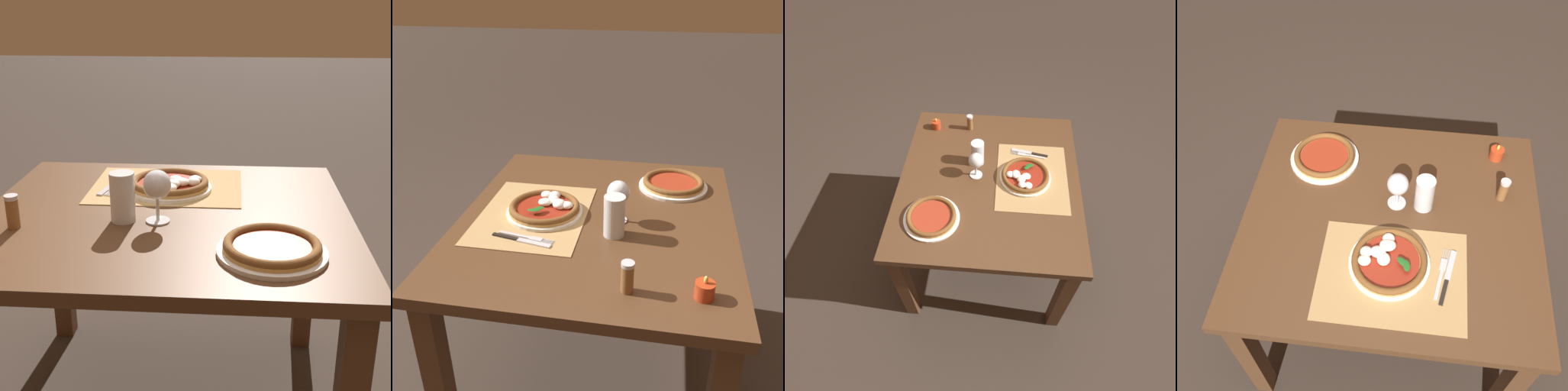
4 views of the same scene
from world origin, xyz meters
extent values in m
plane|color=#382D26|center=(0.00, 0.00, 0.00)|extent=(24.00, 24.00, 0.00)
cube|color=#4C301C|center=(0.00, 0.00, 0.72)|extent=(1.10, 0.99, 0.04)
cube|color=#4C301C|center=(-0.49, -0.43, 0.35)|extent=(0.07, 0.07, 0.70)
cube|color=#4C301C|center=(0.49, -0.43, 0.35)|extent=(0.07, 0.07, 0.70)
cube|color=#4C301C|center=(-0.49, 0.43, 0.35)|extent=(0.07, 0.07, 0.70)
cube|color=#A88451|center=(0.02, -0.23, 0.74)|extent=(0.50, 0.39, 0.00)
cylinder|color=silver|center=(0.01, -0.19, 0.75)|extent=(0.28, 0.28, 0.01)
cylinder|color=tan|center=(0.01, -0.19, 0.76)|extent=(0.26, 0.26, 0.01)
torus|color=brown|center=(0.01, -0.19, 0.77)|extent=(0.26, 0.26, 0.02)
cylinder|color=maroon|center=(0.01, -0.19, 0.77)|extent=(0.21, 0.21, 0.00)
ellipsoid|color=white|center=(-0.01, -0.20, 0.78)|extent=(0.05, 0.05, 0.03)
ellipsoid|color=white|center=(0.00, -0.11, 0.78)|extent=(0.04, 0.05, 0.02)
ellipsoid|color=white|center=(0.01, -0.14, 0.78)|extent=(0.05, 0.04, 0.02)
ellipsoid|color=white|center=(-0.07, -0.21, 0.78)|extent=(0.04, 0.04, 0.02)
ellipsoid|color=white|center=(-0.07, -0.17, 0.78)|extent=(0.04, 0.04, 0.03)
ellipsoid|color=white|center=(-0.03, -0.17, 0.78)|extent=(0.06, 0.05, 0.03)
ellipsoid|color=white|center=(0.00, -0.14, 0.78)|extent=(0.06, 0.05, 0.03)
ellipsoid|color=#1E5B1E|center=(0.07, -0.22, 0.79)|extent=(0.03, 0.05, 0.00)
ellipsoid|color=#1E5B1E|center=(0.06, -0.20, 0.79)|extent=(0.05, 0.05, 0.00)
cylinder|color=silver|center=(-0.30, 0.27, 0.75)|extent=(0.28, 0.28, 0.01)
cylinder|color=tan|center=(-0.30, 0.27, 0.76)|extent=(0.25, 0.25, 0.01)
torus|color=brown|center=(-0.30, 0.27, 0.77)|extent=(0.25, 0.25, 0.02)
cylinder|color=maroon|center=(-0.30, 0.27, 0.76)|extent=(0.20, 0.20, 0.00)
cylinder|color=silver|center=(0.01, 0.08, 0.74)|extent=(0.07, 0.07, 0.00)
cylinder|color=silver|center=(0.01, 0.08, 0.78)|extent=(0.01, 0.01, 0.06)
ellipsoid|color=silver|center=(0.01, 0.08, 0.85)|extent=(0.08, 0.08, 0.08)
ellipsoid|color=#C17019|center=(0.01, 0.08, 0.84)|extent=(0.07, 0.07, 0.05)
cylinder|color=silver|center=(0.11, 0.08, 0.81)|extent=(0.07, 0.07, 0.15)
cylinder|color=black|center=(0.11, 0.08, 0.80)|extent=(0.07, 0.07, 0.12)
cylinder|color=silver|center=(0.11, 0.08, 0.86)|extent=(0.07, 0.07, 0.02)
cube|color=#B7B7BC|center=(0.18, -0.25, 0.75)|extent=(0.03, 0.12, 0.00)
cube|color=#B7B7BC|center=(0.20, -0.17, 0.75)|extent=(0.03, 0.05, 0.00)
cylinder|color=#B7B7BC|center=(0.21, -0.13, 0.75)|extent=(0.01, 0.04, 0.00)
cylinder|color=#B7B7BC|center=(0.21, -0.13, 0.75)|extent=(0.01, 0.04, 0.00)
cylinder|color=#B7B7BC|center=(0.20, -0.13, 0.75)|extent=(0.01, 0.04, 0.00)
cylinder|color=#B7B7BC|center=(0.19, -0.13, 0.75)|extent=(0.01, 0.04, 0.00)
cube|color=black|center=(0.20, -0.28, 0.75)|extent=(0.03, 0.10, 0.01)
cube|color=#B7B7BC|center=(0.22, -0.17, 0.75)|extent=(0.04, 0.12, 0.00)
cylinder|color=#B23819|center=(0.40, 0.36, 0.77)|extent=(0.06, 0.06, 0.05)
cylinder|color=silver|center=(0.40, 0.36, 0.76)|extent=(0.04, 0.04, 0.03)
ellipsoid|color=#F9C64C|center=(0.40, 0.36, 0.80)|extent=(0.01, 0.01, 0.02)
cylinder|color=brown|center=(0.41, 0.15, 0.78)|extent=(0.04, 0.04, 0.08)
cylinder|color=#BCBCC1|center=(0.41, 0.15, 0.83)|extent=(0.04, 0.04, 0.01)
camera|label=1|loc=(-0.20, 1.51, 1.35)|focal=50.00mm
camera|label=2|loc=(1.44, 0.23, 1.55)|focal=42.00mm
camera|label=3|loc=(-1.21, -0.05, 2.07)|focal=30.00mm
camera|label=4|loc=(0.05, -0.99, 2.12)|focal=42.00mm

